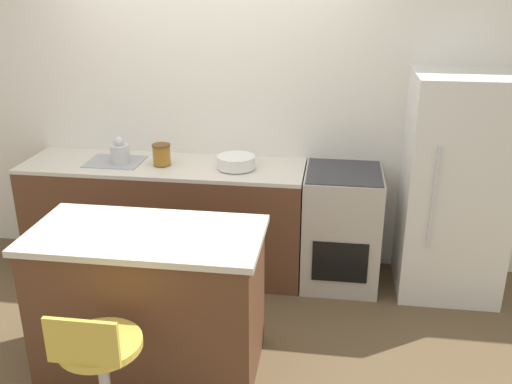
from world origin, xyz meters
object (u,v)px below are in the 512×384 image
at_px(refrigerator, 455,188).
at_px(stool_chair, 101,373).
at_px(mixing_bowl, 236,162).
at_px(kettle, 120,152).
at_px(oven_range, 341,227).

bearing_deg(refrigerator, stool_chair, -137.13).
bearing_deg(refrigerator, mixing_bowl, -179.52).
xyz_separation_m(refrigerator, kettle, (-2.61, -0.01, 0.17)).
relative_size(oven_range, mixing_bowl, 3.14).
distance_m(stool_chair, mixing_bowl, 2.01).
xyz_separation_m(oven_range, kettle, (-1.78, -0.02, 0.56)).
distance_m(kettle, mixing_bowl, 0.95).
distance_m(stool_chair, kettle, 2.06).
distance_m(oven_range, mixing_bowl, 0.99).
height_order(oven_range, refrigerator, refrigerator).
height_order(stool_chair, kettle, kettle).
relative_size(refrigerator, stool_chair, 1.99).
height_order(refrigerator, mixing_bowl, refrigerator).
xyz_separation_m(stool_chair, kettle, (-0.56, 1.89, 0.59)).
bearing_deg(mixing_bowl, oven_range, 1.43).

